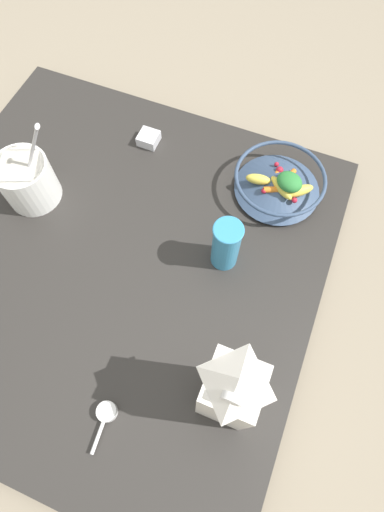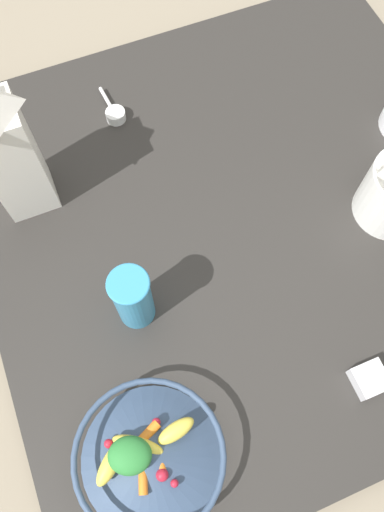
{
  "view_description": "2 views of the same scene",
  "coord_description": "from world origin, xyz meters",
  "px_view_note": "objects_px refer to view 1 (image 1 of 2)",
  "views": [
    {
      "loc": [
        0.35,
        -0.31,
        0.94
      ],
      "look_at": [
        0.2,
        0.05,
        0.1
      ],
      "focal_mm": 28.0,
      "sensor_mm": 36.0,
      "label": 1
    },
    {
      "loc": [
        0.28,
        0.39,
        0.92
      ],
      "look_at": [
        0.14,
        0.06,
        0.08
      ],
      "focal_mm": 35.0,
      "sensor_mm": 36.0,
      "label": 2
    }
  ],
  "objects_px": {
    "fruit_bowl": "(279,183)",
    "yogurt_tub": "(27,179)",
    "drinking_cup": "(226,244)",
    "spice_jar": "(149,139)",
    "milk_carton": "(230,391)"
  },
  "relations": [
    {
      "from": "fruit_bowl",
      "to": "yogurt_tub",
      "type": "bearing_deg",
      "value": -157.06
    },
    {
      "from": "spice_jar",
      "to": "drinking_cup",
      "type": "bearing_deg",
      "value": -39.35
    },
    {
      "from": "fruit_bowl",
      "to": "yogurt_tub",
      "type": "height_order",
      "value": "yogurt_tub"
    },
    {
      "from": "fruit_bowl",
      "to": "drinking_cup",
      "type": "distance_m",
      "value": 0.25
    },
    {
      "from": "milk_carton",
      "to": "spice_jar",
      "type": "relative_size",
      "value": 5.65
    },
    {
      "from": "drinking_cup",
      "to": "spice_jar",
      "type": "bearing_deg",
      "value": 140.65
    },
    {
      "from": "fruit_bowl",
      "to": "yogurt_tub",
      "type": "xyz_separation_m",
      "value": [
        -0.6,
        -0.25,
        0.03
      ]
    },
    {
      "from": "fruit_bowl",
      "to": "milk_carton",
      "type": "distance_m",
      "value": 0.57
    },
    {
      "from": "yogurt_tub",
      "to": "drinking_cup",
      "type": "distance_m",
      "value": 0.53
    },
    {
      "from": "fruit_bowl",
      "to": "yogurt_tub",
      "type": "relative_size",
      "value": 0.9
    },
    {
      "from": "fruit_bowl",
      "to": "drinking_cup",
      "type": "relative_size",
      "value": 1.56
    },
    {
      "from": "fruit_bowl",
      "to": "milk_carton",
      "type": "relative_size",
      "value": 0.77
    },
    {
      "from": "yogurt_tub",
      "to": "spice_jar",
      "type": "height_order",
      "value": "yogurt_tub"
    },
    {
      "from": "fruit_bowl",
      "to": "milk_carton",
      "type": "height_order",
      "value": "milk_carton"
    },
    {
      "from": "yogurt_tub",
      "to": "drinking_cup",
      "type": "height_order",
      "value": "yogurt_tub"
    }
  ]
}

